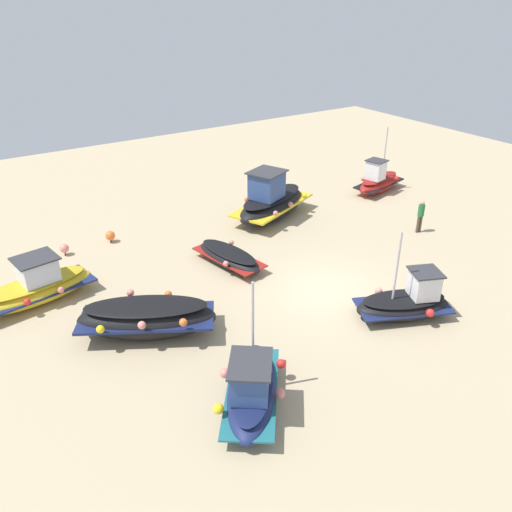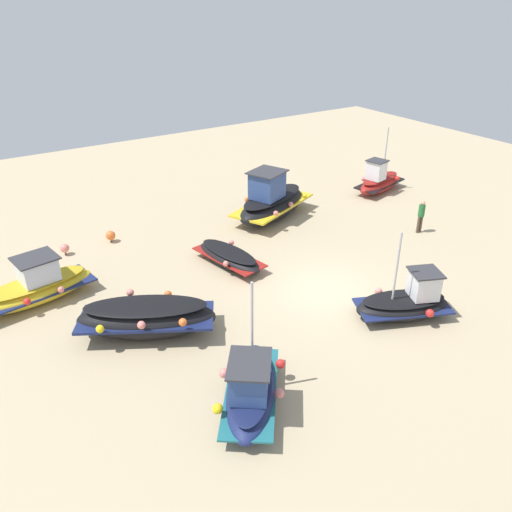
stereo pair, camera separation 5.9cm
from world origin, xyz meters
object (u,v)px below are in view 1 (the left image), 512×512
(fishing_boat_1, at_px, (406,302))
(mooring_buoy_0, at_px, (64,248))
(mooring_buoy_1, at_px, (110,236))
(fishing_boat_5, at_px, (251,388))
(fishing_boat_6, at_px, (229,257))
(fishing_boat_2, at_px, (36,287))
(fishing_boat_4, at_px, (147,318))
(person_walking, at_px, (421,214))
(fishing_boat_3, at_px, (379,181))
(fishing_boat_0, at_px, (271,202))

(fishing_boat_1, xyz_separation_m, mooring_buoy_0, (9.39, -12.24, -0.24))
(fishing_boat_1, height_order, mooring_buoy_1, fishing_boat_1)
(mooring_buoy_1, bearing_deg, fishing_boat_5, 88.63)
(fishing_boat_6, bearing_deg, mooring_buoy_1, -155.54)
(fishing_boat_2, relative_size, fishing_boat_4, 0.93)
(fishing_boat_2, bearing_deg, fishing_boat_6, -20.35)
(fishing_boat_1, xyz_separation_m, mooring_buoy_1, (7.13, -12.41, -0.24))
(person_walking, distance_m, mooring_buoy_0, 17.44)
(mooring_buoy_0, relative_size, mooring_buoy_1, 0.96)
(fishing_boat_1, height_order, mooring_buoy_0, fishing_boat_1)
(fishing_boat_3, relative_size, mooring_buoy_0, 7.24)
(fishing_boat_0, relative_size, fishing_boat_2, 1.18)
(fishing_boat_1, distance_m, fishing_boat_5, 7.48)
(fishing_boat_4, distance_m, fishing_boat_5, 5.17)
(fishing_boat_3, bearing_deg, fishing_boat_4, 5.60)
(fishing_boat_0, height_order, fishing_boat_6, fishing_boat_0)
(fishing_boat_0, height_order, fishing_boat_3, fishing_boat_3)
(fishing_boat_1, bearing_deg, mooring_buoy_0, 151.48)
(fishing_boat_2, height_order, fishing_boat_3, fishing_boat_3)
(fishing_boat_1, relative_size, fishing_boat_5, 0.95)
(fishing_boat_1, relative_size, fishing_boat_4, 0.76)
(fishing_boat_0, height_order, person_walking, fishing_boat_0)
(fishing_boat_3, relative_size, mooring_buoy_1, 6.91)
(fishing_boat_4, bearing_deg, person_walking, -147.81)
(fishing_boat_2, bearing_deg, mooring_buoy_0, 51.10)
(fishing_boat_1, bearing_deg, person_walking, 61.20)
(fishing_boat_5, height_order, mooring_buoy_1, fishing_boat_5)
(fishing_boat_5, distance_m, mooring_buoy_1, 13.17)
(person_walking, relative_size, mooring_buoy_1, 2.94)
(fishing_boat_1, bearing_deg, fishing_boat_0, 107.60)
(mooring_buoy_0, distance_m, mooring_buoy_1, 2.27)
(mooring_buoy_0, bearing_deg, fishing_boat_0, 170.87)
(person_walking, bearing_deg, fishing_boat_3, -16.48)
(fishing_boat_6, relative_size, person_walking, 2.31)
(fishing_boat_4, bearing_deg, fishing_boat_5, 132.99)
(mooring_buoy_0, xyz_separation_m, mooring_buoy_1, (-2.26, -0.17, 0.00))
(fishing_boat_1, distance_m, mooring_buoy_0, 15.43)
(mooring_buoy_1, bearing_deg, fishing_boat_0, 167.34)
(fishing_boat_3, bearing_deg, mooring_buoy_0, -19.29)
(fishing_boat_0, distance_m, fishing_boat_1, 10.61)
(fishing_boat_5, relative_size, fishing_boat_6, 1.05)
(fishing_boat_5, bearing_deg, mooring_buoy_1, -143.97)
(fishing_boat_2, xyz_separation_m, fishing_boat_5, (-3.95, 9.56, 0.01))
(fishing_boat_5, relative_size, person_walking, 2.42)
(fishing_boat_3, xyz_separation_m, fishing_boat_5, (16.44, 11.02, -0.02))
(fishing_boat_4, relative_size, fishing_boat_5, 1.25)
(fishing_boat_1, bearing_deg, fishing_boat_3, 72.78)
(fishing_boat_2, relative_size, fishing_boat_3, 1.20)
(mooring_buoy_0, height_order, mooring_buoy_1, mooring_buoy_1)
(fishing_boat_1, height_order, fishing_boat_2, fishing_boat_1)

